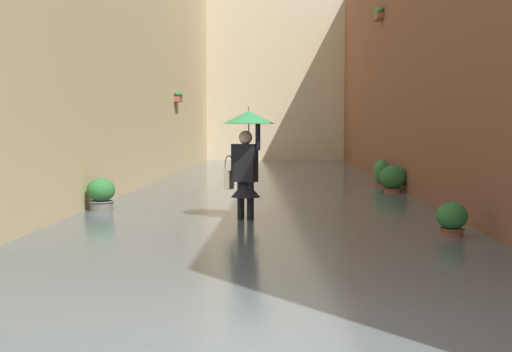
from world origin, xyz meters
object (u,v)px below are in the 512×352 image
Objects in this scene: person_wading at (247,148)px; potted_plant_near_left at (382,176)px; potted_plant_mid_left at (452,223)px; potted_plant_far_left at (394,180)px; potted_plant_far_right at (101,198)px.

potted_plant_near_left is at bearing -116.08° from person_wading.
potted_plant_mid_left is at bearing 152.63° from person_wading.
person_wading is 3.59m from potted_plant_mid_left.
potted_plant_near_left is 1.69m from potted_plant_far_left.
potted_plant_far_left is at bearing -147.75° from potted_plant_far_right.
potted_plant_far_left reaches higher than potted_plant_far_right.
person_wading is at bearing 56.52° from potted_plant_far_left.
potted_plant_far_left reaches higher than potted_plant_mid_left.
potted_plant_far_left is 7.27m from potted_plant_far_right.
potted_plant_far_left is (-0.26, -6.60, 0.10)m from potted_plant_mid_left.
potted_plant_far_left is (-0.04, 1.69, 0.01)m from potted_plant_near_left.
potted_plant_near_left reaches higher than potted_plant_far_left.
potted_plant_near_left is 1.12× the size of potted_plant_far_right.
potted_plant_far_left is at bearing 91.21° from potted_plant_near_left.
potted_plant_far_left is 1.05× the size of potted_plant_far_right.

